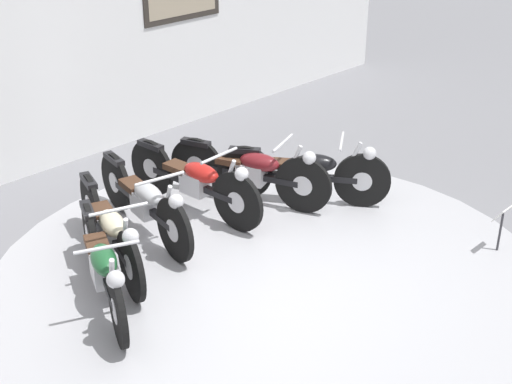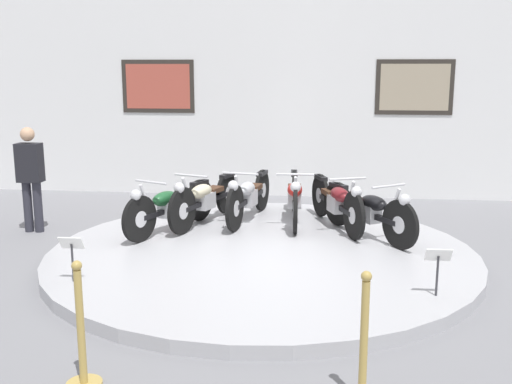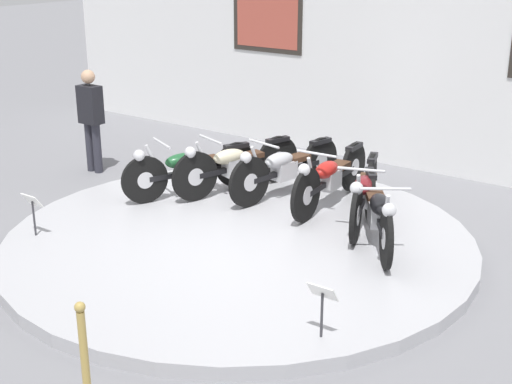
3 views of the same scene
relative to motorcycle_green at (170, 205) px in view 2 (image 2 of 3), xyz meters
name	(u,v)px [view 2 (image 2 of 3)]	position (x,y,z in m)	size (l,w,h in m)	color
ground_plane	(262,260)	(1.39, -0.74, -0.53)	(60.00, 60.00, 0.00)	slate
display_platform	(262,255)	(1.39, -0.74, -0.46)	(5.45, 5.45, 0.14)	#ADADB2
back_wall	(284,97)	(1.39, 3.36, 1.37)	(14.00, 0.22, 3.79)	white
motorcycle_green	(170,205)	(0.00, 0.00, 0.00)	(0.88, 1.82, 0.79)	black
motorcycle_cream	(205,198)	(0.42, 0.47, 0.01)	(0.75, 1.93, 0.81)	black
motorcycle_silver	(249,195)	(1.04, 0.73, 0.01)	(0.57, 1.99, 0.81)	black
motorcycle_red	(295,196)	(1.74, 0.73, 0.02)	(0.54, 2.02, 0.81)	black
motorcycle_maroon	(337,201)	(2.37, 0.47, 0.01)	(0.77, 1.91, 0.81)	black
motorcycle_black	(369,210)	(2.79, 0.00, 0.01)	(1.17, 1.68, 0.80)	black
info_placard_front_left	(72,249)	(-0.54, -2.12, -0.02)	(0.26, 0.11, 0.51)	#333338
info_placard_front_centre	(438,261)	(3.32, -2.12, -0.02)	(0.26, 0.11, 0.51)	#333338
visitor_standing	(30,174)	(-2.18, 0.27, 0.36)	(0.36, 0.22, 1.58)	#2D2D38
stanchion_post_left_of_entry	(82,345)	(0.32, -3.99, -0.18)	(0.28, 0.28, 1.02)	tan
stanchion_post_right_of_entry	(363,360)	(2.46, -3.99, -0.18)	(0.28, 0.28, 1.02)	tan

